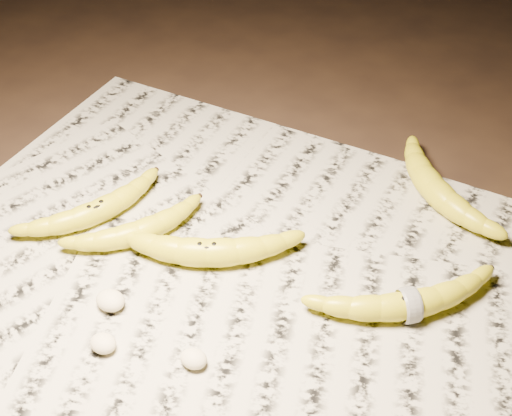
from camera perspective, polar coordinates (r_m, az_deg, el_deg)
The scene contains 11 objects.
ground at distance 0.91m, azimuth -0.78°, elevation -4.25°, with size 3.00×3.00×0.00m, color black.
newspaper_patch at distance 0.91m, azimuth -1.94°, elevation -4.07°, with size 0.90×0.70×0.01m, color #AFAB96.
banana_left_a at distance 0.97m, azimuth -12.72°, elevation -0.13°, with size 0.19×0.05×0.03m, color yellow, non-canonical shape.
banana_left_b at distance 0.93m, azimuth -9.41°, elevation -1.76°, with size 0.16×0.05×0.03m, color yellow, non-canonical shape.
banana_center at distance 0.88m, azimuth -3.90°, elevation -3.41°, with size 0.20×0.06×0.04m, color yellow, non-canonical shape.
banana_taped at distance 0.85m, azimuth 12.15°, elevation -7.44°, with size 0.21×0.06×0.03m, color yellow, non-canonical shape.
banana_upper_a at distance 1.00m, azimuth 14.06°, elevation 1.68°, with size 0.19×0.06×0.04m, color yellow, non-canonical shape.
measuring_tape at distance 0.85m, azimuth 12.15°, elevation -7.44°, with size 0.04×0.04×0.00m, color white.
flesh_chunk_a at distance 0.86m, azimuth -11.61°, elevation -7.08°, with size 0.04×0.03×0.02m, color beige.
flesh_chunk_b at distance 0.82m, azimuth -12.16°, elevation -10.38°, with size 0.03×0.03×0.02m, color beige.
flesh_chunk_c at distance 0.79m, azimuth -5.02°, elevation -11.76°, with size 0.03×0.03×0.02m, color beige.
Camera 1 is at (0.32, -0.55, 0.65)m, focal length 50.00 mm.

